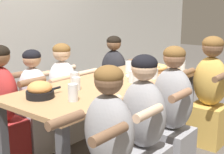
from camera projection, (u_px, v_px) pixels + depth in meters
The scene contains 22 objects.
ground_plane at pixel (112, 154), 3.14m from camera, with size 18.00×18.00×0.00m, color #514C47.
dining_table at pixel (112, 90), 2.99m from camera, with size 2.06×0.84×0.75m.
pizza_board_main at pixel (153, 68), 3.50m from camera, with size 0.35×0.35×0.06m.
skillet_bowl at pixel (40, 90), 2.45m from camera, with size 0.32×0.22×0.14m.
empty_plate_a at pixel (108, 76), 3.21m from camera, with size 0.23×0.23×0.02m.
empty_plate_b at pixel (135, 76), 3.21m from camera, with size 0.19×0.19×0.02m.
drinking_glass_a at pixel (76, 84), 2.69m from camera, with size 0.07×0.07×0.11m.
drinking_glass_b at pixel (73, 94), 2.37m from camera, with size 0.08×0.08×0.13m.
drinking_glass_c at pixel (108, 79), 2.84m from camera, with size 0.06×0.06×0.12m.
drinking_glass_d at pixel (75, 78), 2.92m from camera, with size 0.08×0.08×0.10m.
drinking_glass_e at pixel (154, 74), 3.11m from camera, with size 0.08×0.08×0.10m.
drinking_glass_f at pixel (132, 77), 2.95m from camera, with size 0.07×0.07×0.11m.
drinking_glass_g at pixel (129, 68), 3.39m from camera, with size 0.08×0.08×0.13m.
drinking_glass_h at pixel (137, 81), 2.77m from camera, with size 0.07×0.07×0.13m.
drinking_glass_i at pixel (183, 66), 3.50m from camera, with size 0.06×0.06×0.12m.
diner_far_center at pixel (64, 97), 3.39m from camera, with size 0.51×0.40×1.08m.
diner_far_midleft at pixel (35, 107), 3.10m from camera, with size 0.51×0.40×1.05m.
diner_near_midleft at pixel (142, 137), 2.30m from camera, with size 0.51×0.40×1.13m.
diner_near_center at pixel (171, 119), 2.63m from camera, with size 0.51×0.40×1.14m.
diner_far_right at pixel (114, 81), 4.06m from camera, with size 0.51×0.40×1.09m.
diner_far_left at pixel (4, 112), 2.83m from camera, with size 0.51×0.40×1.13m.
diner_near_right at pixel (209, 95), 3.26m from camera, with size 0.51×0.40×1.16m.
Camera 1 is at (-2.25, -1.80, 1.45)m, focal length 50.00 mm.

